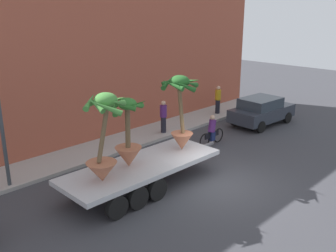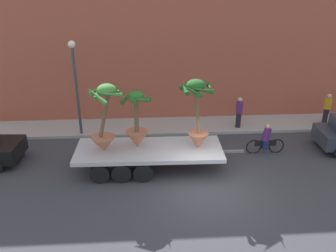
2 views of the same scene
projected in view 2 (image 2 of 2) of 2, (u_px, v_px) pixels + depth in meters
name	position (u px, v px, depth m)	size (l,w,h in m)	color
ground_plane	(207.00, 189.00, 14.00)	(60.00, 60.00, 0.00)	#38383D
sidewalk	(189.00, 125.00, 19.52)	(24.00, 2.20, 0.15)	#A39E99
building_facade	(187.00, 45.00, 19.37)	(24.00, 1.20, 8.44)	#9E4C38
flatbed_trailer	(143.00, 153.00, 15.17)	(7.32, 2.40, 0.98)	#B7BABF
potted_palm_rear	(197.00, 115.00, 14.52)	(1.37, 1.49, 3.06)	#B26647
potted_palm_middle	(105.00, 123.00, 14.32)	(1.48, 1.65, 2.96)	#B26647
potted_palm_front	(137.00, 125.00, 14.80)	(1.32, 1.27, 2.55)	#B26647
cyclist	(266.00, 140.00, 16.50)	(1.84, 0.34, 1.54)	black
pedestrian_near_gate	(239.00, 112.00, 18.79)	(0.36, 0.36, 1.71)	black
pedestrian_far_left	(327.00, 108.00, 19.31)	(0.36, 0.36, 1.71)	black
street_lamp	(75.00, 76.00, 17.17)	(0.36, 0.36, 4.83)	#383D42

